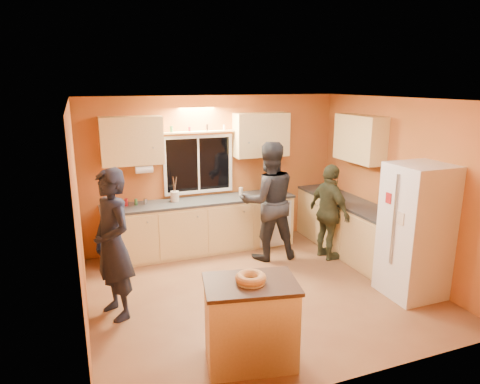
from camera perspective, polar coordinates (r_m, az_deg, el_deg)
name	(u,v)px	position (r m, az deg, el deg)	size (l,w,h in m)	color
ground	(260,290)	(6.10, 2.63, -12.97)	(4.50, 4.50, 0.00)	brown
room_shell	(257,170)	(5.97, 2.29, 2.91)	(4.54, 4.04, 2.61)	#CC6734
back_counter	(222,223)	(7.40, -2.47, -4.16)	(4.23, 0.62, 0.90)	#D4B76F
right_counter	(358,232)	(7.24, 15.42, -5.11)	(0.62, 1.84, 0.90)	#D4B76F
refrigerator	(416,231)	(6.13, 22.38, -4.85)	(0.72, 0.70, 1.80)	silver
island	(250,322)	(4.53, 1.40, -16.92)	(1.03, 0.80, 0.89)	#D4B76F
bundt_pastry	(251,278)	(4.30, 1.44, -11.39)	(0.31, 0.31, 0.09)	tan
person_left	(113,245)	(5.36, -16.60, -6.74)	(0.68, 0.44, 1.85)	black
person_center	(268,201)	(6.86, 3.82, -1.23)	(0.93, 0.73, 1.92)	black
person_right	(329,212)	(7.03, 11.82, -2.66)	(0.91, 0.38, 1.56)	#2D3521
mixing_bowl	(278,190)	(7.69, 5.12, 0.32)	(0.35, 0.35, 0.08)	black
utensil_crock	(175,196)	(7.11, -8.69, -0.60)	(0.14, 0.14, 0.17)	beige
potted_plant	(385,206)	(6.65, 18.82, -1.78)	(0.25, 0.22, 0.28)	gray
red_box	(333,191)	(7.74, 12.25, 0.08)	(0.16, 0.12, 0.07)	maroon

